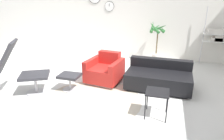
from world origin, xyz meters
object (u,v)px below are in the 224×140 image
at_px(couch_low, 159,78).
at_px(lounge_chair, 13,63).
at_px(potted_plant, 157,42).
at_px(ottoman, 70,79).
at_px(side_table, 157,95).
at_px(shelf_unit, 218,36).
at_px(armchair_red, 105,71).

bearing_deg(couch_low, lounge_chair, 24.53).
bearing_deg(potted_plant, couch_low, -84.05).
xyz_separation_m(lounge_chair, ottoman, (1.01, 0.51, -0.45)).
relative_size(side_table, potted_plant, 0.36).
bearing_deg(shelf_unit, side_table, -114.46).
height_order(armchair_red, shelf_unit, shelf_unit).
bearing_deg(side_table, potted_plant, 94.27).
relative_size(lounge_chair, armchair_red, 1.41).
height_order(lounge_chair, armchair_red, lounge_chair).
distance_m(lounge_chair, couch_low, 3.21).
bearing_deg(couch_low, potted_plant, -81.53).
relative_size(ottoman, potted_plant, 0.35).
xyz_separation_m(couch_low, shelf_unit, (1.56, 2.12, 0.67)).
bearing_deg(side_table, ottoman, 164.08).
relative_size(lounge_chair, couch_low, 0.85).
bearing_deg(armchair_red, potted_plant, -110.47).
height_order(armchair_red, potted_plant, potted_plant).
xyz_separation_m(side_table, shelf_unit, (1.53, 3.36, 0.49)).
bearing_deg(shelf_unit, couch_low, -126.43).
bearing_deg(armchair_red, ottoman, 56.08).
height_order(lounge_chair, ottoman, lounge_chair).
height_order(lounge_chair, shelf_unit, shelf_unit).
xyz_separation_m(lounge_chair, shelf_unit, (4.51, 3.31, 0.19)).
height_order(lounge_chair, side_table, lounge_chair).
height_order(couch_low, side_table, couch_low).
distance_m(ottoman, potted_plant, 3.21).
distance_m(lounge_chair, side_table, 2.99).
xyz_separation_m(ottoman, couch_low, (1.93, 0.68, -0.04)).
bearing_deg(armchair_red, shelf_unit, -135.19).
height_order(armchair_red, couch_low, armchair_red).
height_order(potted_plant, shelf_unit, shelf_unit).
relative_size(armchair_red, couch_low, 0.61).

